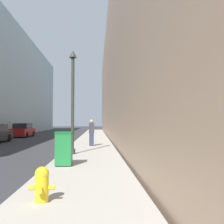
# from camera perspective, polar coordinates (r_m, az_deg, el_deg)

# --- Properties ---
(sidewalk_right) EXTENTS (2.88, 60.00, 0.14)m
(sidewalk_right) POSITION_cam_1_polar(r_m,az_deg,el_deg) (21.70, -4.41, -6.60)
(sidewalk_right) COLOR #ADA89E
(sidewalk_right) RESTS_ON ground
(building_right_stone) EXTENTS (12.00, 60.00, 14.62)m
(building_right_stone) POSITION_cam_1_polar(r_m,az_deg,el_deg) (31.01, 10.11, 8.15)
(building_right_stone) COLOR #9E7F66
(building_right_stone) RESTS_ON ground
(fire_hydrant) EXTENTS (0.50, 0.39, 0.68)m
(fire_hydrant) POSITION_cam_1_polar(r_m,az_deg,el_deg) (5.19, -15.75, -15.47)
(fire_hydrant) COLOR yellow
(fire_hydrant) RESTS_ON sidewalk_right
(trash_bin) EXTENTS (0.58, 0.58, 1.20)m
(trash_bin) POSITION_cam_1_polar(r_m,az_deg,el_deg) (9.12, -10.94, -8.12)
(trash_bin) COLOR #1E7538
(trash_bin) RESTS_ON sidewalk_right
(lamppost) EXTENTS (0.37, 0.37, 5.09)m
(lamppost) POSITION_cam_1_polar(r_m,az_deg,el_deg) (12.36, -8.97, 3.59)
(lamppost) COLOR #2D332D
(lamppost) RESTS_ON sidewalk_right
(parked_sedan_far) EXTENTS (1.85, 4.63, 1.56)m
(parked_sedan_far) POSITION_cam_1_polar(r_m,az_deg,el_deg) (30.23, -19.75, -4.03)
(parked_sedan_far) COLOR maroon
(parked_sedan_far) RESTS_ON ground
(pedestrian_on_sidewalk) EXTENTS (0.35, 0.22, 1.71)m
(pedestrian_on_sidewalk) POSITION_cam_1_polar(r_m,az_deg,el_deg) (16.36, -4.70, -4.72)
(pedestrian_on_sidewalk) COLOR #2D3347
(pedestrian_on_sidewalk) RESTS_ON sidewalk_right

